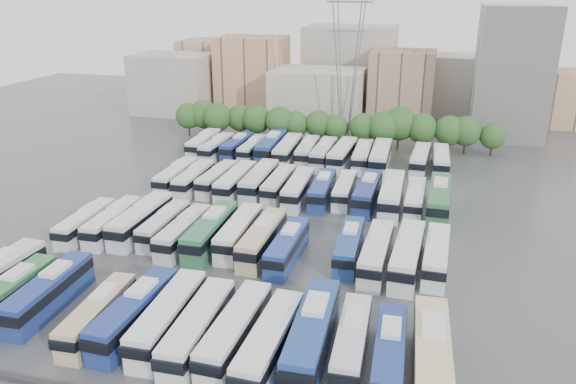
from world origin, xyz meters
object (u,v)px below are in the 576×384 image
(bus_r2_s6, at_px, (279,184))
(bus_r3_s7, at_px, (324,153))
(bus_r1_s6, at_px, (239,232))
(bus_r1_s3, at_px, (164,225))
(bus_r3_s2, at_px, (237,146))
(bus_r3_s9, at_px, (362,156))
(bus_r3_s12, at_px, (420,159))
(bus_r1_s7, at_px, (262,238))
(bus_r1_s4, at_px, (184,232))
(bus_r0_s10, at_px, (312,334))
(bus_r0_s12, at_px, (389,354))
(bus_r0_s2, at_px, (49,292))
(bus_r2_s1, at_px, (176,176))
(bus_r3_s4, at_px, (271,147))
(bus_r0_s7, at_px, (198,327))
(bus_r0_s13, at_px, (432,356))
(bus_r3_s6, at_px, (307,151))
(bus_r2_s11, at_px, (392,195))
(bus_r3_s13, at_px, (441,161))
(bus_r0_s6, at_px, (168,317))
(bus_r1_s8, at_px, (287,247))
(bus_r0_s4, at_px, (98,314))
(bus_r1_s5, at_px, (211,231))
(bus_r2_s12, at_px, (415,199))
(bus_r1_s11, at_px, (376,253))
(bus_r0_s8, at_px, (235,330))
(bus_r1_s2, at_px, (141,219))
(bus_r0_s9, at_px, (270,342))
(bus_r2_s3, at_px, (217,179))
(bus_r1_s1, at_px, (113,222))
(bus_r1_s12, at_px, (407,255))
(bus_r0_s11, at_px, (352,342))
(bus_r2_s5, at_px, (259,181))
(bus_r2_s8, at_px, (322,189))
(bus_r3_s1, at_px, (217,147))
(bus_r0_s5, at_px, (135,312))
(bus_r2_s7, at_px, (298,188))
(bus_r3_s8, at_px, (342,154))
(bus_r0_s1, at_px, (10,294))
(bus_r1_s10, at_px, (349,246))
(bus_r2_s4, at_px, (236,182))
(bus_r2_s13, at_px, (439,199))
(bus_r3_s10, at_px, (380,157))
(electricity_pylon, at_px, (348,44))
(bus_r3_s0, at_px, (204,143))

(bus_r2_s6, xyz_separation_m, bus_r3_s7, (3.34, 17.18, 0.12))
(bus_r1_s6, bearing_deg, bus_r1_s3, 178.75)
(bus_r3_s2, height_order, bus_r3_s9, bus_r3_s9)
(bus_r3_s12, bearing_deg, bus_r1_s7, -111.43)
(bus_r1_s4, xyz_separation_m, bus_r3_s7, (9.77, 36.57, 0.11))
(bus_r0_s10, xyz_separation_m, bus_r0_s12, (6.58, -0.65, -0.33))
(bus_r0_s2, xyz_separation_m, bus_r3_s7, (16.40, 52.98, 0.05))
(bus_r2_s1, xyz_separation_m, bus_r3_s4, (9.84, 18.91, 0.26))
(bus_r0_s7, xyz_separation_m, bus_r0_s13, (19.68, 0.92, 0.13))
(bus_r0_s7, distance_m, bus_r3_s6, 55.55)
(bus_r2_s11, xyz_separation_m, bus_r3_s13, (6.53, 18.99, -0.20))
(bus_r0_s6, relative_size, bus_r3_s12, 1.02)
(bus_r0_s10, relative_size, bus_r1_s8, 1.19)
(bus_r0_s4, bearing_deg, bus_r1_s5, 77.76)
(bus_r2_s12, bearing_deg, bus_r1_s11, -99.34)
(bus_r0_s6, relative_size, bus_r1_s7, 1.02)
(bus_r0_s8, bearing_deg, bus_r1_s2, 136.81)
(bus_r0_s13, xyz_separation_m, bus_r1_s7, (-19.75, 17.84, -0.15))
(bus_r3_s12, bearing_deg, bus_r0_s9, -97.25)
(bus_r2_s3, bearing_deg, bus_r2_s6, 2.14)
(bus_r0_s9, xyz_separation_m, bus_r1_s1, (-26.40, 19.37, -0.14))
(bus_r0_s10, bearing_deg, bus_r1_s3, 139.26)
(bus_r3_s6, xyz_separation_m, bus_r3_s9, (9.87, -0.35, 0.00))
(bus_r0_s6, height_order, bus_r1_s8, bus_r0_s6)
(bus_r1_s5, height_order, bus_r1_s12, bus_r1_s12)
(bus_r1_s5, distance_m, bus_r3_s9, 38.53)
(bus_r0_s4, xyz_separation_m, bus_r0_s11, (22.96, 1.81, 0.03))
(bus_r2_s5, height_order, bus_r3_s4, bus_r3_s4)
(bus_r1_s8, distance_m, bus_r3_s4, 40.63)
(bus_r0_s10, distance_m, bus_r2_s8, 36.26)
(bus_r0_s7, relative_size, bus_r3_s1, 1.07)
(bus_r0_s5, distance_m, bus_r1_s6, 19.40)
(bus_r1_s1, relative_size, bus_r2_s6, 1.00)
(bus_r2_s7, relative_size, bus_r3_s8, 0.93)
(bus_r0_s2, xyz_separation_m, bus_r3_s2, (0.04, 53.78, -0.08))
(bus_r0_s1, xyz_separation_m, bus_r1_s10, (29.90, 19.15, -0.08))
(bus_r2_s4, height_order, bus_r2_s13, bus_r2_s13)
(bus_r0_s1, bearing_deg, bus_r0_s6, 0.33)
(bus_r0_s10, xyz_separation_m, bus_r3_s10, (0.05, 53.36, -0.03))
(bus_r1_s7, xyz_separation_m, bus_r3_s10, (9.91, 36.00, 0.16))
(bus_r1_s2, xyz_separation_m, bus_r3_s1, (-3.32, 34.02, -0.17))
(bus_r2_s4, relative_size, bus_r3_s12, 1.01)
(electricity_pylon, height_order, bus_r0_s7, electricity_pylon)
(bus_r1_s2, relative_size, bus_r3_s13, 1.06)
(bus_r0_s1, relative_size, bus_r1_s8, 1.03)
(bus_r1_s11, distance_m, bus_r3_s0, 52.04)
(bus_r2_s13, bearing_deg, bus_r3_s4, 148.70)
(bus_r0_s9, relative_size, bus_r1_s3, 1.14)
(bus_r1_s2, height_order, bus_r3_s12, bus_r1_s2)
(bus_r1_s10, distance_m, bus_r3_s8, 35.62)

